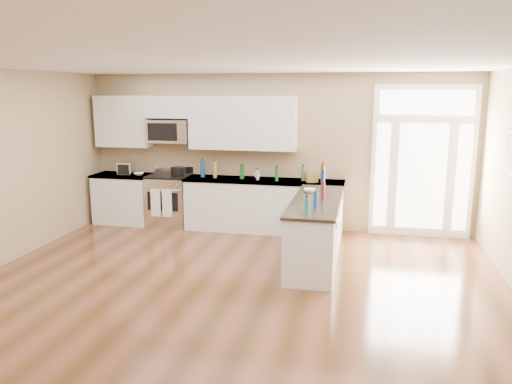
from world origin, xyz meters
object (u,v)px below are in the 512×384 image
(kitchen_range, at_px, (169,200))
(toaster_oven, at_px, (126,168))
(stockpot, at_px, (177,171))
(peninsula_cabinet, at_px, (316,233))

(kitchen_range, distance_m, toaster_oven, 1.02)
(stockpot, distance_m, toaster_oven, 1.04)
(kitchen_range, xyz_separation_m, stockpot, (0.20, -0.05, 0.56))
(peninsula_cabinet, height_order, stockpot, stockpot)
(peninsula_cabinet, bearing_deg, kitchen_range, 153.33)
(toaster_oven, bearing_deg, kitchen_range, -1.28)
(stockpot, relative_size, toaster_oven, 0.88)
(peninsula_cabinet, relative_size, stockpot, 9.64)
(kitchen_range, height_order, stockpot, stockpot)
(stockpot, bearing_deg, kitchen_range, 165.09)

